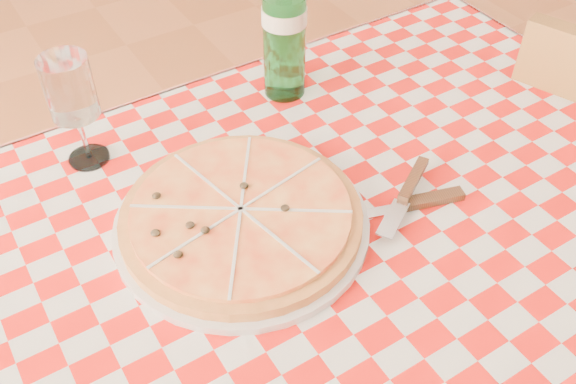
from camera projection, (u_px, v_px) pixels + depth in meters
name	position (u px, v px, depth m)	size (l,w,h in m)	color
dining_table	(320.00, 286.00, 0.96)	(1.20, 0.80, 0.75)	brown
tablecloth	(323.00, 245.00, 0.90)	(1.30, 0.90, 0.01)	#B20F0A
pizza_plate	(241.00, 216.00, 0.90)	(0.36, 0.36, 0.05)	#CC8D44
water_bottle	(284.00, 23.00, 1.06)	(0.08, 0.08, 0.27)	#1B6C2A
wine_glass	(76.00, 112.00, 0.96)	(0.07, 0.07, 0.19)	white
cutlery	(402.00, 202.00, 0.93)	(0.25, 0.20, 0.03)	silver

